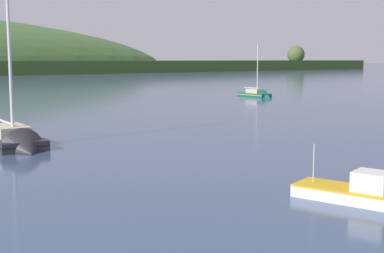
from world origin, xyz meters
name	(u,v)px	position (x,y,z in m)	size (l,w,h in m)	color
sailboat_midwater_white	(257,96)	(26.61, 68.39, 0.16)	(2.73, 6.83, 9.56)	#0F564C
sailboat_outer_reach	(14,144)	(-20.34, 39.02, 0.24)	(3.31, 9.19, 14.94)	#232328
fishing_boat_moored	(360,195)	(-11.79, 16.31, 0.30)	(3.32, 5.22, 3.01)	white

